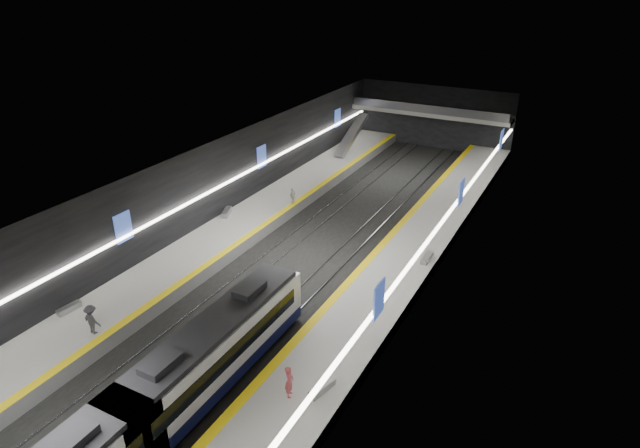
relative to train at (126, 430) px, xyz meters
The scene contains 25 objects.
ground 20.44m from the train, 97.07° to the left, with size 70.00×70.00×0.00m, color black.
ceiling 21.14m from the train, 97.07° to the left, with size 20.00×70.00×0.04m, color beige.
wall_left 23.80m from the train, 121.79° to the left, with size 0.04×70.00×8.00m, color black.
wall_right 21.59m from the train, 69.60° to the left, with size 0.04×70.00×8.00m, color black.
wall_back 55.26m from the train, 92.59° to the left, with size 20.00×0.04×8.00m, color black.
platform_left 22.58m from the train, 116.37° to the left, with size 5.00×70.00×1.00m, color slate.
tile_surface_left 22.54m from the train, 116.37° to the left, with size 5.00×70.00×0.02m, color #B1B1AB.
tactile_strip_left 21.66m from the train, 111.14° to the left, with size 0.60×70.00×0.02m, color yellow.
platform_right 20.85m from the train, 76.08° to the left, with size 5.00×70.00×1.00m, color slate.
tile_surface_right 20.81m from the train, 76.08° to the left, with size 5.00×70.00×0.02m, color #B1B1AB.
tactile_strip_right 20.40m from the train, 82.10° to the left, with size 0.60×70.00×0.02m, color yellow.
rails 20.44m from the train, 97.07° to the left, with size 6.52×70.00×0.12m.
train is the anchor object (origin of this frame).
ad_posters 21.44m from the train, 96.74° to the left, with size 19.94×53.50×2.20m.
cove_light_left 23.68m from the train, 121.38° to the left, with size 0.25×68.60×0.12m, color white.
cove_light_right 21.51m from the train, 70.10° to the left, with size 0.25×68.60×0.12m, color white.
mezzanine_bridge 53.23m from the train, 92.70° to the left, with size 20.00×3.00×1.50m.
escalator 47.25m from the train, 102.22° to the left, with size 1.20×8.00×0.60m, color #99999E.
bench_left_near 13.55m from the train, 152.05° to the left, with size 0.45×1.61×0.39m, color #99999E.
bench_left_far 26.38m from the train, 117.08° to the left, with size 0.52×1.89×0.46m, color #99999E.
bench_right_near 9.86m from the train, 50.74° to the left, with size 0.48×1.74×0.42m, color #99999E.
bench_right_far 24.84m from the train, 74.15° to the left, with size 0.50×1.80×0.44m, color #99999E.
passenger_right_a 8.11m from the train, 53.25° to the left, with size 0.69×0.45×1.88m, color #BB464D.
passenger_left_a 29.65m from the train, 105.65° to the left, with size 0.89×0.37×1.52m, color beige.
passenger_left_b 10.17m from the train, 147.58° to the left, with size 1.27×0.73×1.97m, color #38393F.
Camera 1 is at (18.82, -31.91, 21.42)m, focal length 30.00 mm.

